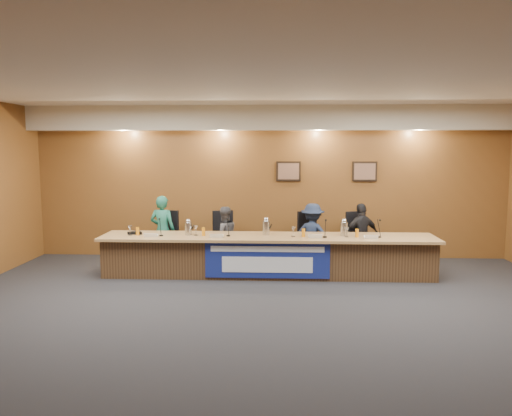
% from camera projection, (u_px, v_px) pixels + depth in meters
% --- Properties ---
extents(floor, '(10.00, 10.00, 0.00)m').
position_uv_depth(floor, '(264.00, 320.00, 6.86)').
color(floor, black).
rests_on(floor, ground).
extents(ceiling, '(10.00, 8.00, 0.04)m').
position_uv_depth(ceiling, '(264.00, 82.00, 6.47)').
color(ceiling, silver).
rests_on(ceiling, wall_back).
extents(wall_back, '(10.00, 0.04, 3.20)m').
position_uv_depth(wall_back, '(270.00, 183.00, 10.63)').
color(wall_back, brown).
rests_on(wall_back, floor).
extents(soffit, '(10.00, 0.50, 0.50)m').
position_uv_depth(soffit, '(270.00, 118.00, 10.22)').
color(soffit, beige).
rests_on(soffit, wall_back).
extents(dais_body, '(6.00, 0.80, 0.70)m').
position_uv_depth(dais_body, '(268.00, 257.00, 9.20)').
color(dais_body, '#4B321D').
rests_on(dais_body, floor).
extents(dais_top, '(6.10, 0.95, 0.05)m').
position_uv_depth(dais_top, '(268.00, 237.00, 9.10)').
color(dais_top, '#9B7445').
rests_on(dais_top, dais_body).
extents(banner, '(2.20, 0.02, 0.65)m').
position_uv_depth(banner, '(267.00, 260.00, 8.78)').
color(banner, navy).
rests_on(banner, dais_body).
extents(banner_text_upper, '(2.00, 0.01, 0.10)m').
position_uv_depth(banner_text_upper, '(267.00, 249.00, 8.75)').
color(banner_text_upper, silver).
rests_on(banner_text_upper, banner).
extents(banner_text_lower, '(1.60, 0.01, 0.28)m').
position_uv_depth(banner_text_lower, '(267.00, 265.00, 8.78)').
color(banner_text_lower, silver).
rests_on(banner_text_lower, banner).
extents(wall_photo_left, '(0.52, 0.04, 0.42)m').
position_uv_depth(wall_photo_left, '(288.00, 171.00, 10.56)').
color(wall_photo_left, black).
rests_on(wall_photo_left, wall_back).
extents(wall_photo_right, '(0.52, 0.04, 0.42)m').
position_uv_depth(wall_photo_right, '(365.00, 171.00, 10.48)').
color(wall_photo_right, black).
rests_on(wall_photo_right, wall_back).
extents(panelist_a, '(0.56, 0.42, 1.41)m').
position_uv_depth(panelist_a, '(163.00, 231.00, 9.95)').
color(panelist_a, '#1D614D').
rests_on(panelist_a, floor).
extents(panelist_b, '(0.72, 0.65, 1.19)m').
position_uv_depth(panelist_b, '(224.00, 236.00, 9.90)').
color(panelist_b, '#48474B').
rests_on(panelist_b, floor).
extents(panelist_c, '(0.93, 0.72, 1.26)m').
position_uv_depth(panelist_c, '(312.00, 235.00, 9.82)').
color(panelist_c, '#19233C').
rests_on(panelist_c, floor).
extents(panelist_d, '(0.81, 0.57, 1.27)m').
position_uv_depth(panelist_d, '(361.00, 235.00, 9.78)').
color(panelist_d, black).
rests_on(panelist_d, floor).
extents(office_chair_a, '(0.60, 0.60, 0.08)m').
position_uv_depth(office_chair_a, '(164.00, 241.00, 10.07)').
color(office_chair_a, black).
rests_on(office_chair_a, floor).
extents(office_chair_b, '(0.59, 0.59, 0.08)m').
position_uv_depth(office_chair_b, '(225.00, 241.00, 10.02)').
color(office_chair_b, black).
rests_on(office_chair_b, floor).
extents(office_chair_c, '(0.64, 0.64, 0.08)m').
position_uv_depth(office_chair_c, '(312.00, 242.00, 9.94)').
color(office_chair_c, black).
rests_on(office_chair_c, floor).
extents(office_chair_d, '(0.63, 0.63, 0.08)m').
position_uv_depth(office_chair_d, '(360.00, 242.00, 9.89)').
color(office_chair_d, black).
rests_on(office_chair_d, floor).
extents(nameplate_a, '(0.24, 0.08, 0.10)m').
position_uv_depth(nameplate_a, '(150.00, 235.00, 8.94)').
color(nameplate_a, white).
rests_on(nameplate_a, dais_top).
extents(microphone_a, '(0.07, 0.07, 0.02)m').
position_uv_depth(microphone_a, '(161.00, 235.00, 9.08)').
color(microphone_a, black).
rests_on(microphone_a, dais_top).
extents(juice_glass_a, '(0.06, 0.06, 0.15)m').
position_uv_depth(juice_glass_a, '(138.00, 231.00, 9.14)').
color(juice_glass_a, orange).
rests_on(juice_glass_a, dais_top).
extents(water_glass_a, '(0.08, 0.08, 0.18)m').
position_uv_depth(water_glass_a, '(130.00, 230.00, 9.14)').
color(water_glass_a, silver).
rests_on(water_glass_a, dais_top).
extents(nameplate_b, '(0.24, 0.08, 0.10)m').
position_uv_depth(nameplate_b, '(216.00, 235.00, 8.88)').
color(nameplate_b, white).
rests_on(nameplate_b, dais_top).
extents(microphone_b, '(0.07, 0.07, 0.02)m').
position_uv_depth(microphone_b, '(228.00, 236.00, 9.06)').
color(microphone_b, black).
rests_on(microphone_b, dais_top).
extents(juice_glass_b, '(0.06, 0.06, 0.15)m').
position_uv_depth(juice_glass_b, '(203.00, 232.00, 9.10)').
color(juice_glass_b, orange).
rests_on(juice_glass_b, dais_top).
extents(water_glass_b, '(0.08, 0.08, 0.18)m').
position_uv_depth(water_glass_b, '(196.00, 231.00, 9.13)').
color(water_glass_b, silver).
rests_on(water_glass_b, dais_top).
extents(nameplate_c, '(0.24, 0.08, 0.10)m').
position_uv_depth(nameplate_c, '(315.00, 236.00, 8.85)').
color(nameplate_c, white).
rests_on(nameplate_c, dais_top).
extents(microphone_c, '(0.07, 0.07, 0.02)m').
position_uv_depth(microphone_c, '(325.00, 237.00, 8.93)').
color(microphone_c, black).
rests_on(microphone_c, dais_top).
extents(juice_glass_c, '(0.06, 0.06, 0.15)m').
position_uv_depth(juice_glass_c, '(303.00, 233.00, 8.99)').
color(juice_glass_c, orange).
rests_on(juice_glass_c, dais_top).
extents(water_glass_c, '(0.08, 0.08, 0.18)m').
position_uv_depth(water_glass_c, '(293.00, 232.00, 9.01)').
color(water_glass_c, silver).
rests_on(water_glass_c, dais_top).
extents(nameplate_d, '(0.24, 0.08, 0.10)m').
position_uv_depth(nameplate_d, '(372.00, 236.00, 8.78)').
color(nameplate_d, white).
rests_on(nameplate_d, dais_top).
extents(microphone_d, '(0.07, 0.07, 0.02)m').
position_uv_depth(microphone_d, '(378.00, 237.00, 8.94)').
color(microphone_d, black).
rests_on(microphone_d, dais_top).
extents(juice_glass_d, '(0.06, 0.06, 0.15)m').
position_uv_depth(juice_glass_d, '(357.00, 233.00, 8.95)').
color(juice_glass_d, orange).
rests_on(juice_glass_d, dais_top).
extents(water_glass_d, '(0.08, 0.08, 0.18)m').
position_uv_depth(water_glass_d, '(347.00, 232.00, 8.96)').
color(water_glass_d, silver).
rests_on(water_glass_d, dais_top).
extents(carafe_left, '(0.13, 0.13, 0.23)m').
position_uv_depth(carafe_left, '(188.00, 229.00, 9.17)').
color(carafe_left, silver).
rests_on(carafe_left, dais_top).
extents(carafe_mid, '(0.13, 0.13, 0.26)m').
position_uv_depth(carafe_mid, '(266.00, 228.00, 9.19)').
color(carafe_mid, silver).
rests_on(carafe_mid, dais_top).
extents(carafe_right, '(0.13, 0.13, 0.25)m').
position_uv_depth(carafe_right, '(344.00, 229.00, 9.10)').
color(carafe_right, silver).
rests_on(carafe_right, dais_top).
extents(speakerphone, '(0.32, 0.32, 0.05)m').
position_uv_depth(speakerphone, '(136.00, 233.00, 9.30)').
color(speakerphone, black).
rests_on(speakerphone, dais_top).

